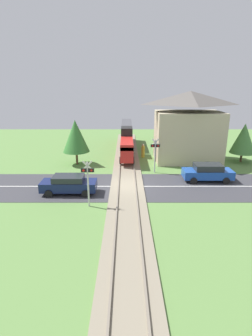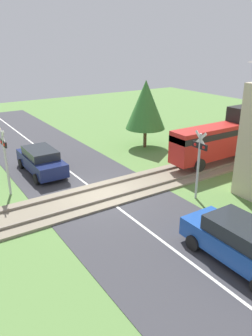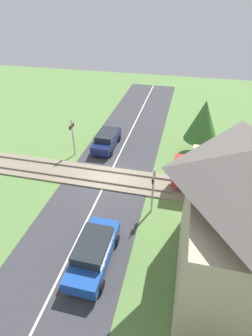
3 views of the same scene
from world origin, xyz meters
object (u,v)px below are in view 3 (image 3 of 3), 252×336
at_px(car_near_crossing, 107,139).
at_px(crossing_signal_west_approach, 72,132).
at_px(car_far_side, 94,252).
at_px(pedestrian_by_station, 244,208).
at_px(crossing_signal_east_approach, 153,185).
at_px(station_building, 245,229).

distance_m(car_near_crossing, crossing_signal_west_approach, 3.30).
xyz_separation_m(car_near_crossing, crossing_signal_west_approach, (1.89, -2.33, 1.37)).
relative_size(car_far_side, pedestrian_by_station, 2.68).
relative_size(crossing_signal_east_approach, pedestrian_by_station, 2.09).
bearing_deg(car_near_crossing, car_far_side, 13.68).
bearing_deg(car_far_side, pedestrian_by_station, 123.52).
xyz_separation_m(station_building, pedestrian_by_station, (-4.86, 1.32, -2.98)).
bearing_deg(car_near_crossing, pedestrian_by_station, 58.94).
relative_size(car_near_crossing, station_building, 0.57).
height_order(crossing_signal_east_approach, pedestrian_by_station, crossing_signal_east_approach).
xyz_separation_m(car_far_side, station_building, (-0.43, 6.66, 2.91)).
distance_m(crossing_signal_west_approach, crossing_signal_east_approach, 9.30).
height_order(car_far_side, station_building, station_building).
height_order(crossing_signal_west_approach, crossing_signal_east_approach, same).
xyz_separation_m(crossing_signal_east_approach, station_building, (4.07, 4.33, 1.56)).
xyz_separation_m(car_near_crossing, crossing_signal_east_approach, (7.33, 5.21, 1.37)).
relative_size(car_near_crossing, crossing_signal_west_approach, 1.28).
height_order(station_building, pedestrian_by_station, station_building).
distance_m(car_near_crossing, pedestrian_by_station, 12.69).
bearing_deg(crossing_signal_east_approach, pedestrian_by_station, 97.95).
xyz_separation_m(crossing_signal_west_approach, station_building, (9.51, 11.88, 1.56)).
distance_m(crossing_signal_west_approach, station_building, 15.30).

